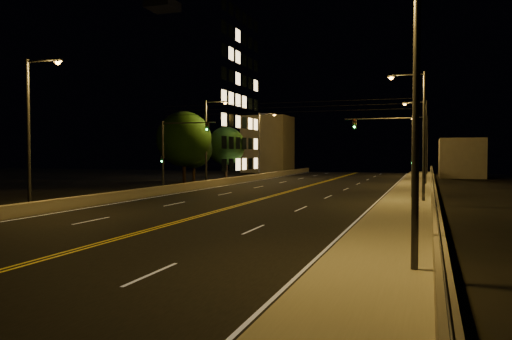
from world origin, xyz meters
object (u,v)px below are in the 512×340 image
(traffic_signal_right, at_px, (399,147))
(streetlight_5, at_px, (208,137))
(tree_0, at_px, (184,139))
(tree_1, at_px, (194,149))
(streetlight_4, at_px, (32,124))
(building_tower, at_px, (163,94))
(tree_2, at_px, (226,146))
(streetlight_0, at_px, (406,93))
(streetlight_6, at_px, (261,141))
(traffic_signal_left, at_px, (173,148))
(streetlight_3, at_px, (425,142))
(streetlight_1, at_px, (420,128))
(streetlight_2, at_px, (423,137))

(traffic_signal_right, bearing_deg, streetlight_5, 153.94)
(tree_0, relative_size, tree_1, 1.25)
(streetlight_4, bearing_deg, tree_0, 96.50)
(building_tower, bearing_deg, tree_2, 6.52)
(streetlight_0, distance_m, streetlight_6, 55.31)
(streetlight_4, height_order, streetlight_5, same)
(streetlight_4, xyz_separation_m, building_tower, (-14.16, 40.06, 6.78))
(tree_1, bearing_deg, traffic_signal_right, -35.19)
(traffic_signal_left, relative_size, building_tower, 0.25)
(traffic_signal_right, xyz_separation_m, building_tower, (-34.10, 25.08, 8.05))
(traffic_signal_left, bearing_deg, streetlight_0, -49.45)
(building_tower, distance_m, tree_1, 13.36)
(streetlight_3, bearing_deg, tree_0, -127.89)
(streetlight_6, relative_size, tree_2, 1.26)
(streetlight_0, height_order, streetlight_5, same)
(streetlight_5, xyz_separation_m, traffic_signal_left, (1.10, -9.75, -1.26))
(streetlight_1, relative_size, streetlight_2, 1.00)
(streetlight_0, height_order, streetlight_4, same)
(building_tower, height_order, tree_2, building_tower)
(traffic_signal_left, bearing_deg, streetlight_1, -7.34)
(streetlight_2, height_order, tree_1, streetlight_2)
(traffic_signal_left, bearing_deg, building_tower, 121.32)
(building_tower, bearing_deg, streetlight_0, -53.92)
(streetlight_1, xyz_separation_m, streetlight_6, (-21.44, 29.83, 0.00))
(streetlight_1, distance_m, traffic_signal_left, 20.55)
(streetlight_5, bearing_deg, traffic_signal_left, -83.58)
(streetlight_2, height_order, traffic_signal_left, streetlight_2)
(tree_0, bearing_deg, tree_2, 96.98)
(building_tower, relative_size, tree_0, 3.15)
(traffic_signal_right, height_order, tree_2, tree_2)
(streetlight_4, height_order, building_tower, building_tower)
(building_tower, bearing_deg, streetlight_3, 23.74)
(traffic_signal_right, bearing_deg, building_tower, 143.67)
(traffic_signal_right, height_order, tree_0, tree_0)
(tree_1, bearing_deg, tree_0, -70.08)
(tree_2, bearing_deg, tree_0, -83.02)
(streetlight_1, height_order, tree_1, streetlight_1)
(streetlight_4, height_order, traffic_signal_right, streetlight_4)
(streetlight_0, relative_size, tree_1, 1.42)
(streetlight_1, distance_m, streetlight_4, 24.74)
(streetlight_5, xyz_separation_m, traffic_signal_right, (19.94, -9.75, -1.26))
(building_tower, bearing_deg, streetlight_6, 8.56)
(tree_0, bearing_deg, streetlight_1, -26.75)
(streetlight_0, distance_m, streetlight_4, 23.17)
(tree_1, bearing_deg, streetlight_3, 39.41)
(streetlight_0, relative_size, streetlight_4, 1.00)
(streetlight_6, relative_size, traffic_signal_left, 1.43)
(streetlight_4, height_order, tree_1, streetlight_4)
(streetlight_2, relative_size, tree_0, 1.13)
(streetlight_0, height_order, tree_0, streetlight_0)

